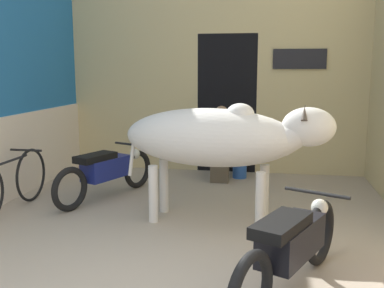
{
  "coord_description": "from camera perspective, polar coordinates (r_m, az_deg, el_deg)",
  "views": [
    {
      "loc": [
        0.95,
        -2.48,
        1.78
      ],
      "look_at": [
        0.11,
        2.3,
        0.95
      ],
      "focal_mm": 42.0,
      "sensor_mm": 36.0,
      "label": 1
    }
  ],
  "objects": [
    {
      "name": "wall_back_with_doorway",
      "position": [
        7.88,
        3.61,
        9.58
      ],
      "size": [
        5.01,
        0.93,
        4.08
      ],
      "color": "#D1BC84",
      "rests_on": "ground_plane"
    },
    {
      "name": "cow",
      "position": [
        5.1,
        3.52,
        0.79
      ],
      "size": [
        2.41,
        0.88,
        1.4
      ],
      "color": "silver",
      "rests_on": "ground_plane"
    },
    {
      "name": "motorcycle_near",
      "position": [
        3.67,
        12.47,
        -12.44
      ],
      "size": [
        0.94,
        1.82,
        0.72
      ],
      "color": "black",
      "rests_on": "ground_plane"
    },
    {
      "name": "motorcycle_far",
      "position": [
        6.24,
        -10.83,
        -3.33
      ],
      "size": [
        0.88,
        1.76,
        0.7
      ],
      "color": "black",
      "rests_on": "ground_plane"
    },
    {
      "name": "bicycle",
      "position": [
        6.01,
        -22.1,
        -4.66
      ],
      "size": [
        0.44,
        1.7,
        0.73
      ],
      "color": "black",
      "rests_on": "ground_plane"
    },
    {
      "name": "shopkeeper_seated",
      "position": [
        7.06,
        3.67,
        0.29
      ],
      "size": [
        0.41,
        0.33,
        1.19
      ],
      "color": "brown",
      "rests_on": "ground_plane"
    },
    {
      "name": "plastic_stool",
      "position": [
        7.35,
        6.09,
        -2.41
      ],
      "size": [
        0.32,
        0.32,
        0.46
      ],
      "color": "#2856B2",
      "rests_on": "ground_plane"
    }
  ]
}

